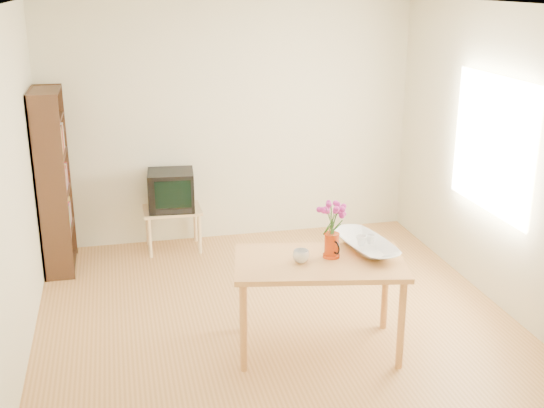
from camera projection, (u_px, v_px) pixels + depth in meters
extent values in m
plane|color=#B1793F|center=(280.00, 328.00, 5.70)|extent=(4.50, 4.50, 0.00)
plane|color=white|center=(281.00, 5.00, 4.88)|extent=(4.50, 4.50, 0.00)
plane|color=#EDE6BF|center=(231.00, 122.00, 7.37)|extent=(4.00, 0.00, 4.00)
plane|color=#EDE6BF|center=(395.00, 310.00, 3.21)|extent=(4.00, 0.00, 4.00)
plane|color=#EDE6BF|center=(9.00, 197.00, 4.86)|extent=(0.00, 4.50, 4.50)
plane|color=#EDE6BF|center=(512.00, 164.00, 5.72)|extent=(0.00, 4.50, 4.50)
plane|color=white|center=(492.00, 145.00, 5.96)|extent=(0.00, 1.30, 1.30)
cube|color=#C88444|center=(320.00, 263.00, 5.17)|extent=(1.40, 0.97, 0.04)
cylinder|color=#C88444|center=(243.00, 328.00, 4.98)|extent=(0.06, 0.06, 0.71)
cylinder|color=#C88444|center=(401.00, 325.00, 5.02)|extent=(0.06, 0.06, 0.71)
cylinder|color=#C88444|center=(244.00, 291.00, 5.56)|extent=(0.06, 0.06, 0.71)
cylinder|color=#C88444|center=(385.00, 289.00, 5.60)|extent=(0.06, 0.06, 0.71)
cube|color=#DFB87E|center=(172.00, 210.00, 7.23)|extent=(0.60, 0.45, 0.03)
cylinder|color=#DFB87E|center=(150.00, 238.00, 7.07)|extent=(0.04, 0.04, 0.43)
cylinder|color=#DFB87E|center=(200.00, 234.00, 7.18)|extent=(0.04, 0.04, 0.43)
cylinder|color=#DFB87E|center=(148.00, 226.00, 7.41)|extent=(0.04, 0.04, 0.43)
cylinder|color=#DFB87E|center=(195.00, 223.00, 7.53)|extent=(0.04, 0.04, 0.43)
cube|color=#331C11|center=(51.00, 192.00, 6.32)|extent=(0.28, 0.02, 1.80)
cube|color=#331C11|center=(56.00, 172.00, 6.94)|extent=(0.28, 0.03, 1.80)
cube|color=#331C11|center=(39.00, 183.00, 6.60)|extent=(0.02, 0.70, 1.80)
cube|color=#331C11|center=(62.00, 263.00, 6.90)|extent=(0.27, 0.65, 0.02)
cube|color=#331C11|center=(59.00, 230.00, 6.79)|extent=(0.27, 0.65, 0.02)
cube|color=#331C11|center=(55.00, 193.00, 6.67)|extent=(0.27, 0.65, 0.02)
cube|color=#331C11|center=(51.00, 156.00, 6.55)|extent=(0.27, 0.65, 0.02)
cube|color=#331C11|center=(47.00, 119.00, 6.44)|extent=(0.27, 0.65, 0.02)
cube|color=#331C11|center=(44.00, 91.00, 6.35)|extent=(0.27, 0.65, 0.02)
cylinder|color=#BD340B|center=(332.00, 246.00, 5.20)|extent=(0.11, 0.11, 0.18)
cylinder|color=#BD340B|center=(331.00, 256.00, 5.22)|extent=(0.13, 0.13, 0.02)
cylinder|color=#BD340B|center=(332.00, 234.00, 5.17)|extent=(0.12, 0.12, 0.01)
cone|color=#BD340B|center=(333.00, 239.00, 5.13)|extent=(0.06, 0.07, 0.06)
torus|color=black|center=(330.00, 241.00, 5.26)|extent=(0.03, 0.10, 0.10)
imported|color=white|center=(301.00, 256.00, 5.12)|extent=(0.14, 0.14, 0.10)
imported|color=white|center=(367.00, 222.00, 5.30)|extent=(0.55, 0.55, 0.46)
imported|color=white|center=(362.00, 228.00, 5.31)|extent=(0.10, 0.10, 0.07)
imported|color=white|center=(371.00, 227.00, 5.35)|extent=(0.09, 0.09, 0.06)
cube|color=black|center=(171.00, 190.00, 7.16)|extent=(0.51, 0.47, 0.41)
cube|color=black|center=(170.00, 186.00, 7.22)|extent=(0.35, 0.26, 0.29)
cube|color=black|center=(173.00, 195.00, 6.95)|extent=(0.37, 0.04, 0.29)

